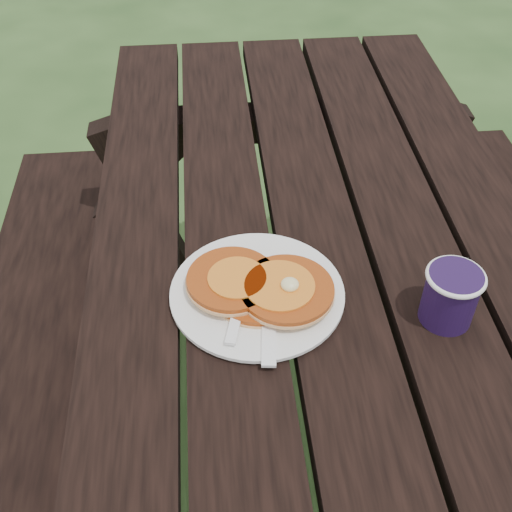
{
  "coord_description": "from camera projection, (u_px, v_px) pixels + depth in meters",
  "views": [
    {
      "loc": [
        -0.18,
        -0.63,
        1.46
      ],
      "look_at": [
        -0.11,
        0.06,
        0.8
      ],
      "focal_mm": 45.0,
      "sensor_mm": 36.0,
      "label": 1
    }
  ],
  "objects": [
    {
      "name": "picnic_table",
      "position": [
        318.0,
        441.0,
        1.21
      ],
      "size": [
        1.36,
        1.8,
        0.75
      ],
      "color": "black",
      "rests_on": "ground"
    },
    {
      "name": "knife",
      "position": [
        269.0,
        316.0,
        0.92
      ],
      "size": [
        0.04,
        0.18,
        0.0
      ],
      "primitive_type": "cube",
      "rotation": [
        0.0,
        0.0,
        -0.11
      ],
      "color": "white",
      "rests_on": "plate"
    },
    {
      "name": "pancake_stack",
      "position": [
        261.0,
        287.0,
        0.94
      ],
      "size": [
        0.22,
        0.16,
        0.04
      ],
      "rotation": [
        0.0,
        0.0,
        -0.07
      ],
      "color": "#AC4613",
      "rests_on": "plate"
    },
    {
      "name": "fork",
      "position": [
        237.0,
        314.0,
        0.91
      ],
      "size": [
        0.07,
        0.16,
        0.01
      ],
      "primitive_type": null,
      "rotation": [
        0.0,
        0.0,
        -0.25
      ],
      "color": "white",
      "rests_on": "plate"
    },
    {
      "name": "coffee_cup",
      "position": [
        451.0,
        293.0,
        0.9
      ],
      "size": [
        0.08,
        0.08,
        0.09
      ],
      "rotation": [
        0.0,
        0.0,
        -0.01
      ],
      "color": "#211039",
      "rests_on": "picnic_table"
    },
    {
      "name": "plate",
      "position": [
        257.0,
        294.0,
        0.96
      ],
      "size": [
        0.33,
        0.33,
        0.01
      ],
      "primitive_type": "cylinder",
      "rotation": [
        0.0,
        0.0,
        -0.36
      ],
      "color": "white",
      "rests_on": "picnic_table"
    }
  ]
}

